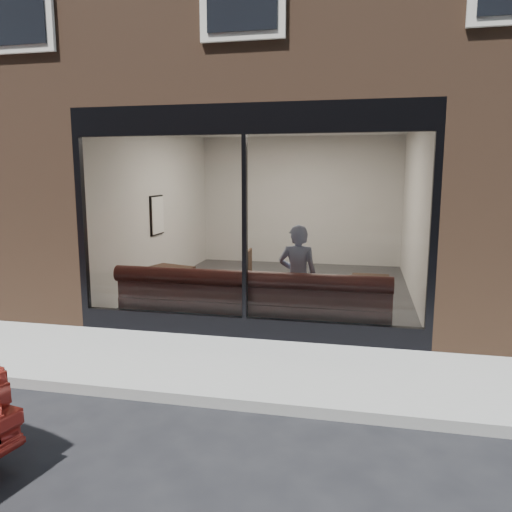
% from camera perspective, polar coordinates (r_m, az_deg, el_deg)
% --- Properties ---
extents(ground, '(120.00, 120.00, 0.00)m').
position_cam_1_polar(ground, '(5.31, -6.61, -16.28)').
color(ground, black).
rests_on(ground, ground).
extents(sidewalk_near, '(40.00, 2.00, 0.01)m').
position_cam_1_polar(sidewalk_near, '(6.18, -3.56, -12.34)').
color(sidewalk_near, gray).
rests_on(sidewalk_near, ground).
extents(kerb_near, '(40.00, 0.10, 0.12)m').
position_cam_1_polar(kerb_near, '(5.24, -6.81, -15.92)').
color(kerb_near, gray).
rests_on(kerb_near, ground).
extents(host_building_pier_left, '(2.50, 12.00, 3.20)m').
position_cam_1_polar(host_building_pier_left, '(13.62, -10.90, 6.39)').
color(host_building_pier_left, brown).
rests_on(host_building_pier_left, ground).
extents(host_building_pier_right, '(2.50, 12.00, 3.20)m').
position_cam_1_polar(host_building_pier_right, '(12.72, 22.15, 5.65)').
color(host_building_pier_right, brown).
rests_on(host_building_pier_right, ground).
extents(host_building_backfill, '(5.00, 6.00, 3.20)m').
position_cam_1_polar(host_building_backfill, '(15.61, 6.45, 6.87)').
color(host_building_backfill, brown).
rests_on(host_building_backfill, ground).
extents(cafe_floor, '(6.00, 6.00, 0.00)m').
position_cam_1_polar(cafe_floor, '(9.91, 2.73, -3.82)').
color(cafe_floor, '#2D2D30').
rests_on(cafe_floor, ground).
extents(cafe_ceiling, '(6.00, 6.00, 0.00)m').
position_cam_1_polar(cafe_ceiling, '(9.68, 2.89, 14.76)').
color(cafe_ceiling, white).
rests_on(cafe_ceiling, host_building_upper).
extents(cafe_wall_back, '(5.00, 0.00, 5.00)m').
position_cam_1_polar(cafe_wall_back, '(12.62, 5.05, 6.29)').
color(cafe_wall_back, silver).
rests_on(cafe_wall_back, ground).
extents(cafe_wall_left, '(0.00, 6.00, 6.00)m').
position_cam_1_polar(cafe_wall_left, '(10.37, -10.96, 5.46)').
color(cafe_wall_left, silver).
rests_on(cafe_wall_left, ground).
extents(cafe_wall_right, '(0.00, 6.00, 6.00)m').
position_cam_1_polar(cafe_wall_right, '(9.58, 17.72, 4.86)').
color(cafe_wall_right, silver).
rests_on(cafe_wall_right, ground).
extents(storefront_kick, '(5.00, 0.10, 0.30)m').
position_cam_1_polar(storefront_kick, '(7.08, -1.25, -8.18)').
color(storefront_kick, black).
rests_on(storefront_kick, ground).
extents(storefront_header, '(5.00, 0.10, 0.40)m').
position_cam_1_polar(storefront_header, '(6.78, -1.34, 15.41)').
color(storefront_header, black).
rests_on(storefront_header, host_building_upper).
extents(storefront_mullion, '(0.06, 0.10, 2.50)m').
position_cam_1_polar(storefront_mullion, '(6.79, -1.29, 3.15)').
color(storefront_mullion, black).
rests_on(storefront_mullion, storefront_kick).
extents(storefront_glass, '(4.80, 0.00, 4.80)m').
position_cam_1_polar(storefront_glass, '(6.76, -1.35, 3.12)').
color(storefront_glass, white).
rests_on(storefront_glass, storefront_kick).
extents(banquette, '(4.00, 0.55, 0.45)m').
position_cam_1_polar(banquette, '(7.43, -0.53, -6.72)').
color(banquette, '#321712').
rests_on(banquette, cafe_floor).
extents(person, '(0.57, 0.38, 1.56)m').
position_cam_1_polar(person, '(7.37, 4.79, -2.45)').
color(person, '#8F9AC0').
rests_on(person, cafe_floor).
extents(cafe_table_left, '(0.87, 0.87, 0.05)m').
position_cam_1_polar(cafe_table_left, '(8.29, -10.28, -1.51)').
color(cafe_table_left, black).
rests_on(cafe_table_left, cafe_floor).
extents(cafe_table_right, '(0.58, 0.58, 0.04)m').
position_cam_1_polar(cafe_table_right, '(7.67, 12.91, -2.48)').
color(cafe_table_right, black).
rests_on(cafe_table_right, cafe_floor).
extents(cafe_chair_left, '(0.50, 0.50, 0.04)m').
position_cam_1_polar(cafe_chair_left, '(9.01, -1.99, -3.73)').
color(cafe_chair_left, black).
rests_on(cafe_chair_left, cafe_floor).
extents(wall_poster, '(0.02, 0.55, 0.73)m').
position_cam_1_polar(wall_poster, '(10.18, -11.17, 4.60)').
color(wall_poster, white).
rests_on(wall_poster, cafe_wall_left).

